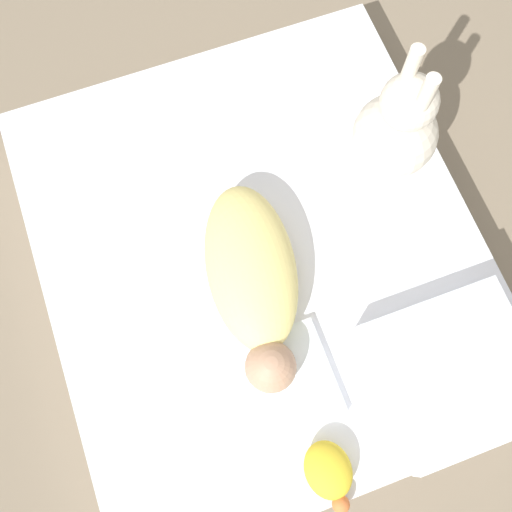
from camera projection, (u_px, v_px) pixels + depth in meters
name	position (u px, v px, depth m)	size (l,w,h in m)	color
ground_plane	(260.00, 266.00, 1.59)	(12.00, 12.00, 0.00)	#7A6B56
bed_mattress	(261.00, 259.00, 1.53)	(1.20, 1.06, 0.13)	white
burp_cloth	(294.00, 377.00, 1.37)	(0.23, 0.17, 0.02)	white
swaddled_baby	(253.00, 278.00, 1.38)	(0.51, 0.27, 0.13)	#EFDB7F
pillow	(455.00, 373.00, 1.34)	(0.34, 0.35, 0.07)	white
bunny_plush	(398.00, 128.00, 1.42)	(0.21, 0.21, 0.39)	beige
turtle_plush	(329.00, 472.00, 1.28)	(0.15, 0.10, 0.07)	yellow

